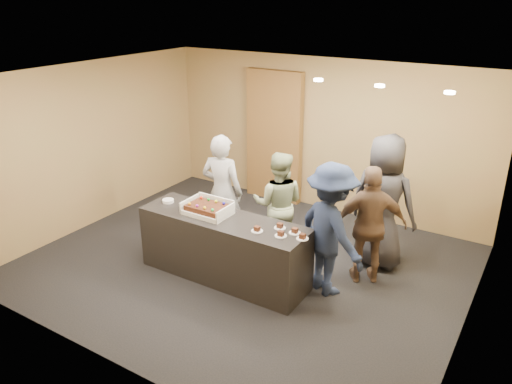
{
  "coord_description": "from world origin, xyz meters",
  "views": [
    {
      "loc": [
        3.5,
        -5.34,
        3.71
      ],
      "look_at": [
        0.18,
        0.0,
        1.18
      ],
      "focal_mm": 35.0,
      "sensor_mm": 36.0,
      "label": 1
    }
  ],
  "objects_px": {
    "serving_counter": "(224,248)",
    "person_brown_extra": "(370,225)",
    "plate_stack": "(168,201)",
    "person_server_grey": "(222,192)",
    "person_dark_suit": "(383,202)",
    "storage_cabinet": "(274,137)",
    "sheet_cake": "(207,207)",
    "person_navy_man": "(331,230)",
    "cake_box": "(208,210)",
    "person_sage_man": "(278,204)"
  },
  "relations": [
    {
      "from": "person_sage_man",
      "to": "person_dark_suit",
      "type": "bearing_deg",
      "value": 177.37
    },
    {
      "from": "sheet_cake",
      "to": "person_navy_man",
      "type": "bearing_deg",
      "value": 15.55
    },
    {
      "from": "plate_stack",
      "to": "person_navy_man",
      "type": "xyz_separation_m",
      "value": [
        2.34,
        0.43,
        -0.03
      ]
    },
    {
      "from": "sheet_cake",
      "to": "person_sage_man",
      "type": "relative_size",
      "value": 0.33
    },
    {
      "from": "plate_stack",
      "to": "serving_counter",
      "type": "bearing_deg",
      "value": -1.39
    },
    {
      "from": "plate_stack",
      "to": "person_sage_man",
      "type": "height_order",
      "value": "person_sage_man"
    },
    {
      "from": "person_server_grey",
      "to": "person_brown_extra",
      "type": "distance_m",
      "value": 2.27
    },
    {
      "from": "person_navy_man",
      "to": "person_brown_extra",
      "type": "distance_m",
      "value": 0.62
    },
    {
      "from": "cake_box",
      "to": "person_sage_man",
      "type": "relative_size",
      "value": 0.39
    },
    {
      "from": "person_sage_man",
      "to": "person_navy_man",
      "type": "bearing_deg",
      "value": 131.15
    },
    {
      "from": "cake_box",
      "to": "plate_stack",
      "type": "relative_size",
      "value": 3.81
    },
    {
      "from": "person_server_grey",
      "to": "person_dark_suit",
      "type": "xyz_separation_m",
      "value": [
        2.25,
        0.72,
        0.08
      ]
    },
    {
      "from": "storage_cabinet",
      "to": "sheet_cake",
      "type": "distance_m",
      "value": 2.92
    },
    {
      "from": "plate_stack",
      "to": "person_sage_man",
      "type": "relative_size",
      "value": 0.1
    },
    {
      "from": "serving_counter",
      "to": "cake_box",
      "type": "distance_m",
      "value": 0.56
    },
    {
      "from": "person_brown_extra",
      "to": "person_dark_suit",
      "type": "bearing_deg",
      "value": -118.6
    },
    {
      "from": "cake_box",
      "to": "plate_stack",
      "type": "xyz_separation_m",
      "value": [
        -0.72,
        0.0,
        -0.02
      ]
    },
    {
      "from": "serving_counter",
      "to": "person_sage_man",
      "type": "height_order",
      "value": "person_sage_man"
    },
    {
      "from": "storage_cabinet",
      "to": "serving_counter",
      "type": "bearing_deg",
      "value": -73.32
    },
    {
      "from": "person_server_grey",
      "to": "sheet_cake",
      "type": "bearing_deg",
      "value": 102.22
    },
    {
      "from": "storage_cabinet",
      "to": "person_brown_extra",
      "type": "distance_m",
      "value": 3.2
    },
    {
      "from": "serving_counter",
      "to": "person_server_grey",
      "type": "height_order",
      "value": "person_server_grey"
    },
    {
      "from": "sheet_cake",
      "to": "serving_counter",
      "type": "bearing_deg",
      "value": 0.0
    },
    {
      "from": "person_sage_man",
      "to": "person_brown_extra",
      "type": "xyz_separation_m",
      "value": [
        1.42,
        -0.04,
        0.03
      ]
    },
    {
      "from": "plate_stack",
      "to": "person_server_grey",
      "type": "relative_size",
      "value": 0.09
    },
    {
      "from": "plate_stack",
      "to": "person_dark_suit",
      "type": "distance_m",
      "value": 3.05
    },
    {
      "from": "person_brown_extra",
      "to": "person_dark_suit",
      "type": "distance_m",
      "value": 0.54
    },
    {
      "from": "plate_stack",
      "to": "person_dark_suit",
      "type": "xyz_separation_m",
      "value": [
        2.67,
        1.46,
        0.05
      ]
    },
    {
      "from": "person_navy_man",
      "to": "person_brown_extra",
      "type": "relative_size",
      "value": 1.08
    },
    {
      "from": "cake_box",
      "to": "person_dark_suit",
      "type": "xyz_separation_m",
      "value": [
        1.95,
        1.47,
        0.03
      ]
    },
    {
      "from": "person_server_grey",
      "to": "person_navy_man",
      "type": "bearing_deg",
      "value": 161.41
    },
    {
      "from": "serving_counter",
      "to": "person_dark_suit",
      "type": "relative_size",
      "value": 1.23
    },
    {
      "from": "person_navy_man",
      "to": "person_dark_suit",
      "type": "height_order",
      "value": "person_dark_suit"
    },
    {
      "from": "storage_cabinet",
      "to": "person_dark_suit",
      "type": "height_order",
      "value": "storage_cabinet"
    },
    {
      "from": "sheet_cake",
      "to": "storage_cabinet",
      "type": "bearing_deg",
      "value": 101.84
    },
    {
      "from": "cake_box",
      "to": "person_brown_extra",
      "type": "height_order",
      "value": "person_brown_extra"
    },
    {
      "from": "person_navy_man",
      "to": "person_brown_extra",
      "type": "bearing_deg",
      "value": -95.4
    },
    {
      "from": "serving_counter",
      "to": "person_brown_extra",
      "type": "xyz_separation_m",
      "value": [
        1.71,
        0.96,
        0.38
      ]
    },
    {
      "from": "plate_stack",
      "to": "person_navy_man",
      "type": "bearing_deg",
      "value": 10.32
    },
    {
      "from": "person_sage_man",
      "to": "person_navy_man",
      "type": "relative_size",
      "value": 0.9
    },
    {
      "from": "sheet_cake",
      "to": "person_dark_suit",
      "type": "relative_size",
      "value": 0.27
    },
    {
      "from": "storage_cabinet",
      "to": "person_sage_man",
      "type": "relative_size",
      "value": 1.52
    },
    {
      "from": "cake_box",
      "to": "person_sage_man",
      "type": "xyz_separation_m",
      "value": [
        0.54,
        0.98,
        -0.15
      ]
    },
    {
      "from": "storage_cabinet",
      "to": "cake_box",
      "type": "height_order",
      "value": "storage_cabinet"
    },
    {
      "from": "person_dark_suit",
      "to": "storage_cabinet",
      "type": "bearing_deg",
      "value": -24.13
    },
    {
      "from": "plate_stack",
      "to": "person_navy_man",
      "type": "relative_size",
      "value": 0.09
    },
    {
      "from": "cake_box",
      "to": "person_dark_suit",
      "type": "distance_m",
      "value": 2.44
    },
    {
      "from": "person_brown_extra",
      "to": "person_dark_suit",
      "type": "xyz_separation_m",
      "value": [
        -0.02,
        0.52,
        0.15
      ]
    },
    {
      "from": "cake_box",
      "to": "person_server_grey",
      "type": "bearing_deg",
      "value": 112.05
    },
    {
      "from": "storage_cabinet",
      "to": "plate_stack",
      "type": "distance_m",
      "value": 2.84
    }
  ]
}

